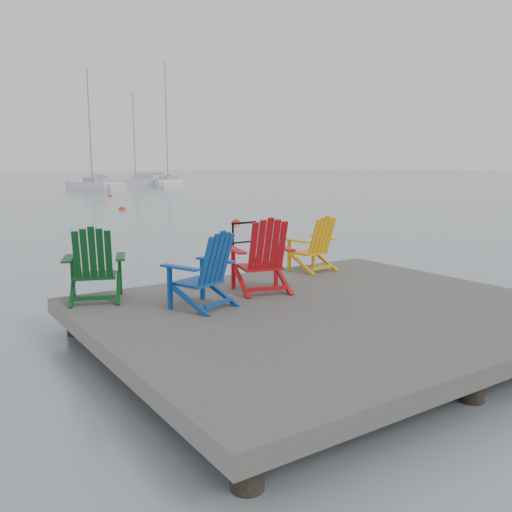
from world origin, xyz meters
TOP-DOWN VIEW (x-y plane):
  - ground at (0.00, 0.00)m, footprint 400.00×400.00m
  - dock at (0.00, 0.00)m, footprint 6.00×5.00m
  - handrail at (0.25, 2.45)m, footprint 0.48×0.04m
  - chair_green at (-2.47, 1.97)m, footprint 0.99×0.95m
  - chair_blue at (-1.39, 0.83)m, footprint 0.96×0.92m
  - chair_red at (-0.26, 1.14)m, footprint 1.01×0.96m
  - chair_yellow at (1.41, 1.97)m, footprint 0.82×0.77m
  - sailboat_near at (10.80, 44.23)m, footprint 3.21×8.16m
  - sailboat_mid at (19.92, 48.15)m, footprint 5.69×9.94m
  - sailboat_far at (18.36, 52.34)m, footprint 7.51×5.02m
  - buoy_a at (6.81, 13.29)m, footprint 0.37×0.37m
  - buoy_c at (5.37, 22.41)m, footprint 0.38×0.38m
  - buoy_d at (8.90, 34.58)m, footprint 0.31×0.31m

SIDE VIEW (x-z plane):
  - ground at x=0.00m, z-range 0.00..0.00m
  - buoy_a at x=6.81m, z-range -0.18..0.18m
  - buoy_c at x=5.37m, z-range -0.19..0.19m
  - buoy_d at x=8.90m, z-range -0.16..0.16m
  - dock at x=0.00m, z-range -0.35..1.05m
  - sailboat_mid at x=19.92m, z-range -6.24..6.95m
  - sailboat_near at x=10.80m, z-range -5.16..5.87m
  - sailboat_far at x=18.36m, z-range -4.83..5.54m
  - chair_yellow at x=1.41m, z-range 0.50..1.47m
  - chair_blue at x=-1.39m, z-range 0.50..1.51m
  - chair_green at x=-2.47m, z-range 0.50..1.54m
  - handrail at x=0.25m, z-range 0.59..1.49m
  - chair_red at x=-0.26m, z-range 0.50..1.60m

